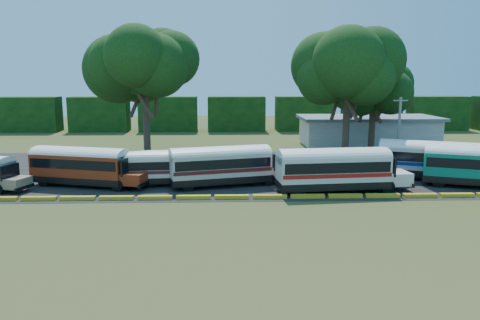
{
  "coord_description": "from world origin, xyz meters",
  "views": [
    {
      "loc": [
        -1.97,
        -34.68,
        9.5
      ],
      "look_at": [
        -0.7,
        6.0,
        2.2
      ],
      "focal_mm": 35.0,
      "sensor_mm": 36.0,
      "label": 1
    }
  ],
  "objects_px": {
    "bus_white_red": "(336,167)",
    "tree_west": "(144,63)",
    "bus_cream_west": "(161,166)",
    "bus_red": "(83,164)"
  },
  "relations": [
    {
      "from": "bus_red",
      "to": "bus_cream_west",
      "type": "height_order",
      "value": "bus_red"
    },
    {
      "from": "bus_red",
      "to": "tree_west",
      "type": "height_order",
      "value": "tree_west"
    },
    {
      "from": "bus_red",
      "to": "bus_cream_west",
      "type": "bearing_deg",
      "value": 17.34
    },
    {
      "from": "bus_cream_west",
      "to": "bus_red",
      "type": "bearing_deg",
      "value": 176.15
    },
    {
      "from": "bus_white_red",
      "to": "tree_west",
      "type": "xyz_separation_m",
      "value": [
        -18.15,
        16.05,
        8.86
      ]
    },
    {
      "from": "bus_red",
      "to": "tree_west",
      "type": "xyz_separation_m",
      "value": [
        3.4,
        13.32,
        8.97
      ]
    },
    {
      "from": "bus_red",
      "to": "bus_white_red",
      "type": "height_order",
      "value": "bus_white_red"
    },
    {
      "from": "bus_cream_west",
      "to": "tree_west",
      "type": "xyz_separation_m",
      "value": [
        -3.34,
        13.15,
        9.18
      ]
    },
    {
      "from": "bus_white_red",
      "to": "tree_west",
      "type": "distance_m",
      "value": 25.8
    },
    {
      "from": "bus_white_red",
      "to": "bus_cream_west",
      "type": "bearing_deg",
      "value": 163.17
    }
  ]
}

